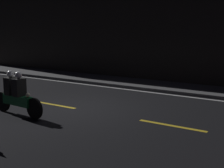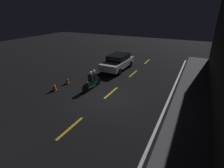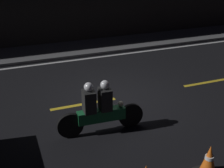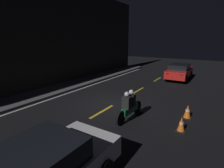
# 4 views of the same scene
# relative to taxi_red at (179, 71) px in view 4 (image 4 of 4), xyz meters

# --- Properties ---
(ground_plane) EXTENTS (56.00, 56.00, 0.00)m
(ground_plane) POSITION_rel_taxi_red_xyz_m (-8.95, 1.70, -0.79)
(ground_plane) COLOR black
(raised_curb) EXTENTS (28.00, 2.12, 0.12)m
(raised_curb) POSITION_rel_taxi_red_xyz_m (-8.95, 6.87, -0.73)
(raised_curb) COLOR #4C4C4F
(raised_curb) RESTS_ON ground
(building_front) EXTENTS (28.00, 0.30, 7.96)m
(building_front) POSITION_rel_taxi_red_xyz_m (-8.95, 8.08, 3.20)
(building_front) COLOR black
(building_front) RESTS_ON ground
(lane_dash_b) EXTENTS (2.00, 0.14, 0.01)m
(lane_dash_b) POSITION_rel_taxi_red_xyz_m (-14.45, 1.70, -0.78)
(lane_dash_b) COLOR gold
(lane_dash_b) RESTS_ON ground
(lane_dash_c) EXTENTS (2.00, 0.14, 0.01)m
(lane_dash_c) POSITION_rel_taxi_red_xyz_m (-9.95, 1.70, -0.78)
(lane_dash_c) COLOR gold
(lane_dash_c) RESTS_ON ground
(lane_dash_d) EXTENTS (2.00, 0.14, 0.01)m
(lane_dash_d) POSITION_rel_taxi_red_xyz_m (-5.45, 1.70, -0.78)
(lane_dash_d) COLOR gold
(lane_dash_d) RESTS_ON ground
(lane_dash_e) EXTENTS (2.00, 0.14, 0.01)m
(lane_dash_e) POSITION_rel_taxi_red_xyz_m (-0.95, 1.70, -0.78)
(lane_dash_e) COLOR gold
(lane_dash_e) RESTS_ON ground
(lane_solid_kerb) EXTENTS (25.20, 0.14, 0.01)m
(lane_solid_kerb) POSITION_rel_taxi_red_xyz_m (-8.95, 5.56, -0.78)
(lane_solid_kerb) COLOR silver
(lane_solid_kerb) RESTS_ON ground
(taxi_red) EXTENTS (4.23, 1.89, 1.46)m
(taxi_red) POSITION_rel_taxi_red_xyz_m (0.00, 0.00, 0.00)
(taxi_red) COLOR red
(taxi_red) RESTS_ON ground
(motorcycle) EXTENTS (2.22, 0.40, 1.39)m
(motorcycle) POSITION_rel_taxi_red_xyz_m (-10.01, 0.12, -0.13)
(motorcycle) COLOR black
(motorcycle) RESTS_ON ground
(traffic_cone_near) EXTENTS (0.38, 0.38, 0.61)m
(traffic_cone_near) POSITION_rel_taxi_red_xyz_m (-9.87, -2.17, -0.49)
(traffic_cone_near) COLOR black
(traffic_cone_near) RESTS_ON ground
(traffic_cone_mid) EXTENTS (0.43, 0.43, 0.66)m
(traffic_cone_mid) POSITION_rel_taxi_red_xyz_m (-8.42, -2.15, -0.47)
(traffic_cone_mid) COLOR black
(traffic_cone_mid) RESTS_ON ground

